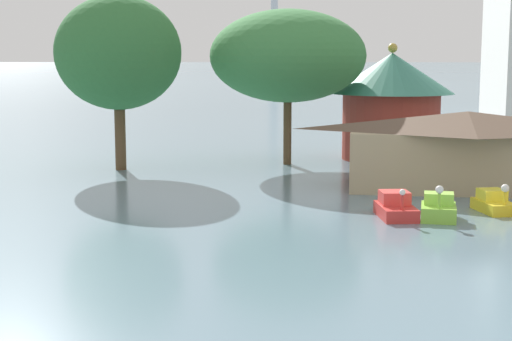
{
  "coord_description": "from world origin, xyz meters",
  "views": [
    {
      "loc": [
        4.02,
        -3.38,
        7.64
      ],
      "look_at": [
        -0.25,
        26.56,
        3.23
      ],
      "focal_mm": 55.25,
      "sensor_mm": 36.0,
      "label": 1
    }
  ],
  "objects_px": {
    "boathouse": "(467,149)",
    "shoreline_tree_mid": "(288,56)",
    "pedal_boat_yellow": "(494,203)",
    "shoreline_tree_tall_left": "(118,53)",
    "pedal_boat_red": "(396,207)",
    "pedal_boat_lime": "(439,209)",
    "green_roof_pavilion": "(391,100)"
  },
  "relations": [
    {
      "from": "boathouse",
      "to": "shoreline_tree_mid",
      "type": "relative_size",
      "value": 1.31
    },
    {
      "from": "pedal_boat_yellow",
      "to": "shoreline_tree_tall_left",
      "type": "distance_m",
      "value": 26.6
    },
    {
      "from": "boathouse",
      "to": "shoreline_tree_tall_left",
      "type": "height_order",
      "value": "shoreline_tree_tall_left"
    },
    {
      "from": "pedal_boat_red",
      "to": "pedal_boat_lime",
      "type": "relative_size",
      "value": 1.36
    },
    {
      "from": "shoreline_tree_tall_left",
      "to": "pedal_boat_red",
      "type": "bearing_deg",
      "value": -37.15
    },
    {
      "from": "pedal_boat_red",
      "to": "boathouse",
      "type": "xyz_separation_m",
      "value": [
        4.29,
        8.77,
        1.87
      ]
    },
    {
      "from": "pedal_boat_lime",
      "to": "shoreline_tree_mid",
      "type": "relative_size",
      "value": 0.21
    },
    {
      "from": "pedal_boat_lime",
      "to": "shoreline_tree_mid",
      "type": "bearing_deg",
      "value": -149.2
    },
    {
      "from": "pedal_boat_lime",
      "to": "shoreline_tree_mid",
      "type": "xyz_separation_m",
      "value": [
        -9.01,
        18.1,
        7.12
      ]
    },
    {
      "from": "pedal_boat_yellow",
      "to": "shoreline_tree_mid",
      "type": "bearing_deg",
      "value": -160.33
    },
    {
      "from": "pedal_boat_red",
      "to": "green_roof_pavilion",
      "type": "relative_size",
      "value": 0.35
    },
    {
      "from": "pedal_boat_lime",
      "to": "pedal_boat_yellow",
      "type": "relative_size",
      "value": 0.81
    },
    {
      "from": "pedal_boat_yellow",
      "to": "boathouse",
      "type": "relative_size",
      "value": 0.2
    },
    {
      "from": "pedal_boat_red",
      "to": "shoreline_tree_mid",
      "type": "relative_size",
      "value": 0.29
    },
    {
      "from": "boathouse",
      "to": "green_roof_pavilion",
      "type": "bearing_deg",
      "value": 107.05
    },
    {
      "from": "green_roof_pavilion",
      "to": "shoreline_tree_tall_left",
      "type": "relative_size",
      "value": 0.78
    },
    {
      "from": "green_roof_pavilion",
      "to": "shoreline_tree_tall_left",
      "type": "bearing_deg",
      "value": -155.89
    },
    {
      "from": "pedal_boat_red",
      "to": "shoreline_tree_mid",
      "type": "height_order",
      "value": "shoreline_tree_mid"
    },
    {
      "from": "pedal_boat_lime",
      "to": "shoreline_tree_tall_left",
      "type": "bearing_deg",
      "value": -120.48
    },
    {
      "from": "pedal_boat_yellow",
      "to": "shoreline_tree_tall_left",
      "type": "xyz_separation_m",
      "value": [
        -22.79,
        11.56,
        7.39
      ]
    },
    {
      "from": "boathouse",
      "to": "shoreline_tree_mid",
      "type": "bearing_deg",
      "value": 141.3
    },
    {
      "from": "green_roof_pavilion",
      "to": "pedal_boat_red",
      "type": "bearing_deg",
      "value": -90.81
    },
    {
      "from": "shoreline_tree_mid",
      "to": "boathouse",
      "type": "bearing_deg",
      "value": -38.7
    },
    {
      "from": "pedal_boat_red",
      "to": "green_roof_pavilion",
      "type": "distance_m",
      "value": 22.1
    },
    {
      "from": "pedal_boat_lime",
      "to": "green_roof_pavilion",
      "type": "bearing_deg",
      "value": -171.31
    },
    {
      "from": "pedal_boat_red",
      "to": "pedal_boat_lime",
      "type": "height_order",
      "value": "pedal_boat_lime"
    },
    {
      "from": "pedal_boat_lime",
      "to": "green_roof_pavilion",
      "type": "height_order",
      "value": "green_roof_pavilion"
    },
    {
      "from": "boathouse",
      "to": "shoreline_tree_tall_left",
      "type": "xyz_separation_m",
      "value": [
        -22.22,
        4.81,
        5.49
      ]
    },
    {
      "from": "boathouse",
      "to": "pedal_boat_red",
      "type": "bearing_deg",
      "value": -116.03
    },
    {
      "from": "pedal_boat_lime",
      "to": "shoreline_tree_mid",
      "type": "distance_m",
      "value": 21.44
    },
    {
      "from": "boathouse",
      "to": "green_roof_pavilion",
      "type": "xyz_separation_m",
      "value": [
        -3.98,
        12.97,
        2.05
      ]
    },
    {
      "from": "pedal_boat_red",
      "to": "shoreline_tree_tall_left",
      "type": "bearing_deg",
      "value": -138.55
    }
  ]
}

